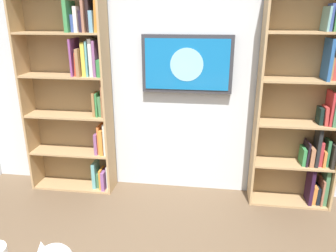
% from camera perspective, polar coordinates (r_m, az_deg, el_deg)
% --- Properties ---
extents(wall_back, '(4.52, 0.06, 2.70)m').
position_cam_1_polar(wall_back, '(3.38, 2.11, 10.13)').
color(wall_back, silver).
rests_on(wall_back, ground).
extents(bookshelf_left, '(0.80, 0.28, 2.16)m').
position_cam_1_polar(bookshelf_left, '(3.39, 23.58, 3.41)').
color(bookshelf_left, tan).
rests_on(bookshelf_left, ground).
extents(bookshelf_right, '(0.91, 0.28, 2.13)m').
position_cam_1_polar(bookshelf_right, '(3.54, -15.78, 5.86)').
color(bookshelf_right, tan).
rests_on(bookshelf_right, ground).
extents(wall_mounted_tv, '(0.90, 0.07, 0.57)m').
position_cam_1_polar(wall_mounted_tv, '(3.28, 3.36, 10.81)').
color(wall_mounted_tv, '#333338').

